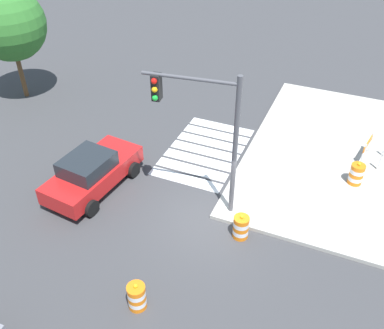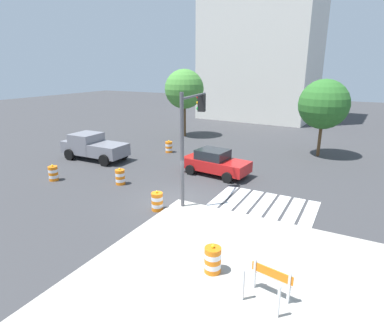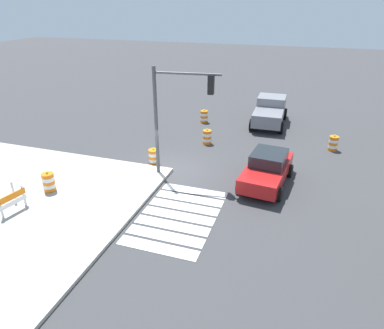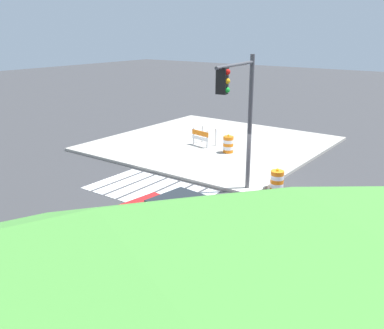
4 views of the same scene
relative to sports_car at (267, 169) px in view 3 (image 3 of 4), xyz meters
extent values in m
plane|color=#38383A|center=(0.16, -4.98, -0.81)|extent=(120.00, 120.00, 0.00)
cube|color=silver|center=(1.91, -3.18, -0.80)|extent=(0.60, 3.20, 0.02)
cube|color=silver|center=(2.66, -3.18, -0.80)|extent=(0.60, 3.20, 0.02)
cube|color=silver|center=(3.41, -3.18, -0.80)|extent=(0.60, 3.20, 0.02)
cube|color=silver|center=(4.16, -3.18, -0.80)|extent=(0.60, 3.20, 0.02)
cube|color=silver|center=(4.91, -3.18, -0.80)|extent=(0.60, 3.20, 0.02)
cube|color=silver|center=(5.66, -3.18, -0.80)|extent=(0.60, 3.20, 0.02)
cube|color=silver|center=(6.41, -3.18, -0.80)|extent=(0.60, 3.20, 0.02)
cube|color=red|center=(0.06, -0.01, -0.13)|extent=(4.47, 2.29, 0.70)
cube|color=#1E2328|center=(-0.19, 0.02, 0.52)|extent=(2.06, 1.80, 0.60)
cylinder|color=black|center=(1.50, 0.79, -0.48)|extent=(0.68, 0.31, 0.66)
cylinder|color=black|center=(1.30, -1.10, -0.48)|extent=(0.68, 0.31, 0.66)
cylinder|color=black|center=(-1.18, 1.08, -0.48)|extent=(0.68, 0.31, 0.66)
cylinder|color=black|center=(-1.39, -0.80, -0.48)|extent=(0.68, 0.31, 0.66)
cube|color=slate|center=(-8.12, -0.99, 0.06)|extent=(2.53, 2.03, 0.90)
cube|color=slate|center=(-10.22, -1.02, 0.36)|extent=(1.93, 2.03, 1.50)
cube|color=slate|center=(-11.32, -1.04, 0.06)|extent=(1.43, 1.92, 0.90)
cylinder|color=black|center=(-11.01, -2.05, -0.39)|extent=(0.84, 0.31, 0.84)
cylinder|color=black|center=(-11.04, -0.01, -0.39)|extent=(0.84, 0.31, 0.84)
cylinder|color=black|center=(-7.61, -2.01, -0.39)|extent=(0.84, 0.31, 0.84)
cylinder|color=black|center=(-7.64, 0.03, -0.39)|extent=(0.84, 0.31, 0.84)
cylinder|color=orange|center=(-8.30, -5.74, -0.72)|extent=(0.56, 0.56, 0.18)
cylinder|color=white|center=(-8.30, -5.74, -0.54)|extent=(0.56, 0.56, 0.18)
cylinder|color=orange|center=(-8.30, -5.74, -0.36)|extent=(0.56, 0.56, 0.18)
cylinder|color=white|center=(-8.30, -5.74, -0.18)|extent=(0.56, 0.56, 0.18)
cylinder|color=orange|center=(-8.30, -5.74, 0.00)|extent=(0.56, 0.56, 0.18)
sphere|color=yellow|center=(-8.30, -5.74, 0.15)|extent=(0.12, 0.12, 0.12)
cylinder|color=orange|center=(-4.23, -4.33, -0.72)|extent=(0.56, 0.56, 0.18)
cylinder|color=white|center=(-4.23, -4.33, -0.54)|extent=(0.56, 0.56, 0.18)
cylinder|color=orange|center=(-4.23, -4.33, -0.36)|extent=(0.56, 0.56, 0.18)
cylinder|color=white|center=(-4.23, -4.33, -0.18)|extent=(0.56, 0.56, 0.18)
cylinder|color=orange|center=(-4.23, -4.33, 0.00)|extent=(0.56, 0.56, 0.18)
sphere|color=yellow|center=(-4.23, -4.33, 0.15)|extent=(0.12, 0.12, 0.12)
cylinder|color=orange|center=(-5.63, 3.35, -0.72)|extent=(0.56, 0.56, 0.18)
cylinder|color=white|center=(-5.63, 3.35, -0.54)|extent=(0.56, 0.56, 0.18)
cylinder|color=orange|center=(-5.63, 3.35, -0.36)|extent=(0.56, 0.56, 0.18)
cylinder|color=white|center=(-5.63, 3.35, -0.18)|extent=(0.56, 0.56, 0.18)
cylinder|color=orange|center=(-5.63, 3.35, 0.00)|extent=(0.56, 0.56, 0.18)
sphere|color=yellow|center=(-5.63, 3.35, 0.15)|extent=(0.12, 0.12, 0.12)
cylinder|color=orange|center=(-0.25, -6.30, -0.72)|extent=(0.56, 0.56, 0.18)
cylinder|color=white|center=(-0.25, -6.30, -0.54)|extent=(0.56, 0.56, 0.18)
cylinder|color=orange|center=(-0.25, -6.30, -0.36)|extent=(0.56, 0.56, 0.18)
cylinder|color=white|center=(-0.25, -6.30, -0.18)|extent=(0.56, 0.56, 0.18)
cylinder|color=orange|center=(-0.25, -6.30, 0.00)|extent=(0.56, 0.56, 0.18)
sphere|color=yellow|center=(-0.25, -6.30, 0.15)|extent=(0.12, 0.12, 0.12)
cylinder|color=orange|center=(4.27, -9.70, -0.57)|extent=(0.56, 0.56, 0.18)
cylinder|color=white|center=(4.27, -9.70, -0.39)|extent=(0.56, 0.56, 0.18)
cylinder|color=orange|center=(4.27, -9.70, -0.21)|extent=(0.56, 0.56, 0.18)
cylinder|color=white|center=(4.27, -9.70, -0.03)|extent=(0.56, 0.56, 0.18)
cylinder|color=orange|center=(4.27, -9.70, 0.15)|extent=(0.56, 0.56, 0.18)
sphere|color=yellow|center=(4.27, -9.70, 0.30)|extent=(0.12, 0.12, 0.12)
cube|color=silver|center=(5.74, -9.83, -0.16)|extent=(0.08, 0.08, 1.00)
cube|color=silver|center=(5.61, -10.52, -0.16)|extent=(0.08, 0.08, 1.00)
cube|color=silver|center=(6.82, -10.03, -0.16)|extent=(0.08, 0.08, 1.00)
cube|color=orange|center=(6.28, -9.91, 0.09)|extent=(1.28, 0.28, 0.28)
cube|color=white|center=(6.28, -9.91, -0.21)|extent=(1.28, 0.28, 0.20)
cylinder|color=#4C4C51|center=(0.76, -5.58, 2.09)|extent=(0.18, 0.18, 5.50)
cylinder|color=#4C4C51|center=(0.56, -3.99, 4.54)|extent=(0.52, 3.19, 0.12)
cube|color=black|center=(0.42, -2.88, 4.09)|extent=(0.39, 0.32, 0.90)
sphere|color=red|center=(0.23, -2.90, 4.39)|extent=(0.20, 0.20, 0.20)
sphere|color=#F2A514|center=(0.23, -2.90, 4.09)|extent=(0.20, 0.20, 0.20)
sphere|color=green|center=(0.23, -2.90, 3.79)|extent=(0.20, 0.20, 0.20)
camera|label=1|loc=(-10.73, -8.88, 10.41)|focal=39.89mm
camera|label=2|loc=(8.01, -18.17, 5.92)|focal=29.98mm
camera|label=3|loc=(15.82, 1.31, 7.60)|focal=32.32mm
camera|label=4|loc=(-7.44, 9.51, 5.76)|focal=40.06mm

